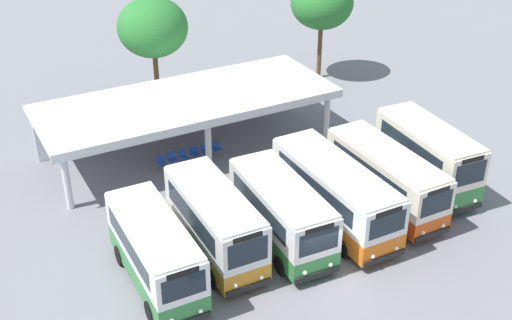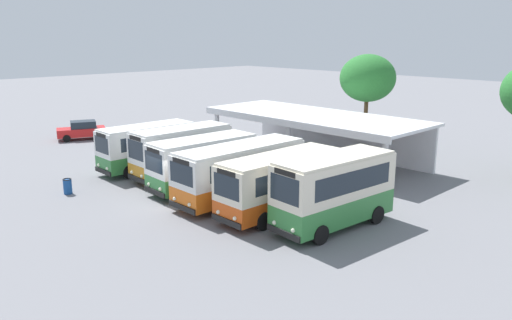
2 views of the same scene
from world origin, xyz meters
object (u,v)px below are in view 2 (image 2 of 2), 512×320
object	(u,v)px
waiting_chair_end_by_column	(278,151)
city_bus_far_end_green	(334,189)
parked_car_flank	(82,130)
waiting_chair_second_from_end	(285,152)
city_bus_fourth_amber	(240,170)
litter_bin_apron	(68,186)
city_bus_nearest_orange	(147,146)
city_bus_second_in_row	(182,150)
city_bus_fifth_blue	(281,182)
waiting_chair_fourth_seat	(299,155)
city_bus_middle_cream	(203,161)
waiting_chair_far_end_seat	(313,159)
waiting_chair_middle_seat	(292,154)
waiting_chair_fifth_seat	(306,157)

from	to	relation	value
waiting_chair_end_by_column	city_bus_far_end_green	bearing A→B (deg)	-35.61
parked_car_flank	waiting_chair_second_from_end	size ratio (longest dim) A/B	5.12
city_bus_fourth_amber	waiting_chair_second_from_end	world-z (taller)	city_bus_fourth_amber
litter_bin_apron	city_bus_nearest_orange	bearing A→B (deg)	101.89
city_bus_second_in_row	litter_bin_apron	bearing A→B (deg)	-104.15
city_bus_fifth_blue	waiting_chair_fourth_seat	xyz separation A→B (m)	(-6.48, 8.83, -1.20)
city_bus_nearest_orange	waiting_chair_end_by_column	bearing A→B (deg)	67.87
city_bus_second_in_row	parked_car_flank	size ratio (longest dim) A/B	1.52
parked_car_flank	waiting_chair_fourth_seat	distance (m)	20.26
city_bus_middle_cream	city_bus_far_end_green	bearing A→B (deg)	4.16
waiting_chair_second_from_end	waiting_chair_far_end_seat	xyz separation A→B (m)	(2.70, -0.06, 0.00)
waiting_chair_second_from_end	waiting_chair_middle_seat	bearing A→B (deg)	-1.59
litter_bin_apron	waiting_chair_end_by_column	bearing A→B (deg)	81.26
waiting_chair_middle_seat	city_bus_fifth_blue	bearing A→B (deg)	-50.77
waiting_chair_second_from_end	waiting_chair_far_end_seat	world-z (taller)	same
city_bus_second_in_row	waiting_chair_far_end_seat	size ratio (longest dim) A/B	7.78
parked_car_flank	city_bus_far_end_green	bearing A→B (deg)	-1.70
waiting_chair_middle_seat	waiting_chair_fourth_seat	world-z (taller)	same
waiting_chair_second_from_end	litter_bin_apron	xyz separation A→B (m)	(-3.01, -15.21, -0.07)
waiting_chair_far_end_seat	waiting_chair_end_by_column	bearing A→B (deg)	180.00
waiting_chair_far_end_seat	waiting_chair_middle_seat	bearing A→B (deg)	178.70
city_bus_far_end_green	waiting_chair_end_by_column	world-z (taller)	city_bus_far_end_green
city_bus_nearest_orange	waiting_chair_end_by_column	xyz separation A→B (m)	(3.64, 8.94, -1.19)
city_bus_far_end_green	waiting_chair_far_end_seat	world-z (taller)	city_bus_far_end_green
city_bus_second_in_row	waiting_chair_end_by_column	size ratio (longest dim) A/B	7.78
city_bus_far_end_green	waiting_chair_fourth_seat	distance (m)	12.75
city_bus_fifth_blue	litter_bin_apron	bearing A→B (deg)	-149.28
waiting_chair_second_from_end	waiting_chair_far_end_seat	bearing A→B (deg)	-1.37
waiting_chair_middle_seat	waiting_chair_fifth_seat	distance (m)	1.35
city_bus_nearest_orange	city_bus_second_in_row	distance (m)	3.10
city_bus_second_in_row	litter_bin_apron	size ratio (longest dim) A/B	7.44
city_bus_middle_cream	litter_bin_apron	xyz separation A→B (m)	(-4.76, -6.23, -1.27)
waiting_chair_middle_seat	waiting_chair_far_end_seat	distance (m)	2.03
city_bus_nearest_orange	waiting_chair_second_from_end	xyz separation A→B (m)	(4.31, 9.00, -1.19)
parked_car_flank	waiting_chair_second_from_end	world-z (taller)	parked_car_flank
waiting_chair_fourth_seat	litter_bin_apron	xyz separation A→B (m)	(-4.36, -15.26, -0.07)
city_bus_middle_cream	city_bus_far_end_green	size ratio (longest dim) A/B	1.02
waiting_chair_fourth_seat	waiting_chair_middle_seat	bearing A→B (deg)	-174.11
city_bus_fourth_amber	waiting_chair_far_end_seat	size ratio (longest dim) A/B	9.33
parked_car_flank	litter_bin_apron	xyz separation A→B (m)	(14.44, -7.73, -0.37)
parked_car_flank	waiting_chair_second_from_end	distance (m)	18.99
city_bus_fourth_amber	waiting_chair_end_by_column	size ratio (longest dim) A/B	9.33
city_bus_fifth_blue	waiting_chair_far_end_seat	distance (m)	10.18
waiting_chair_end_by_column	waiting_chair_fourth_seat	xyz separation A→B (m)	(2.03, 0.12, 0.00)
waiting_chair_far_end_seat	city_bus_middle_cream	bearing A→B (deg)	-96.05
city_bus_middle_cream	waiting_chair_second_from_end	xyz separation A→B (m)	(-1.76, 8.99, -1.20)
waiting_chair_second_from_end	litter_bin_apron	distance (m)	15.51
city_bus_fourth_amber	city_bus_fifth_blue	world-z (taller)	city_bus_fourth_amber
city_bus_second_in_row	city_bus_fifth_blue	world-z (taller)	city_bus_second_in_row
city_bus_second_in_row	waiting_chair_end_by_column	xyz separation A→B (m)	(0.60, 8.29, -1.27)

